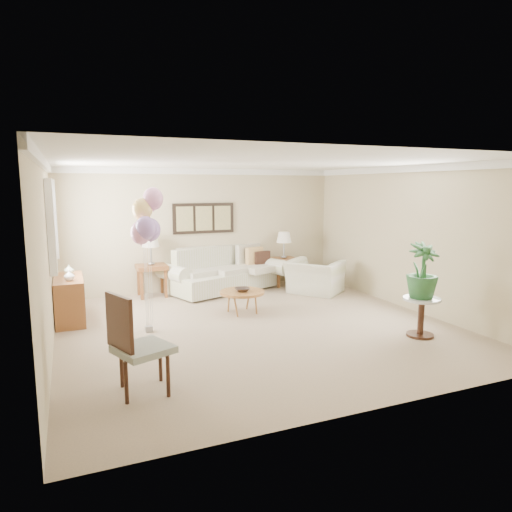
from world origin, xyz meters
The scene contains 18 objects.
ground_plane centered at (0.00, 0.00, 0.00)m, with size 6.00×6.00×0.00m, color tan.
room_shell centered at (-0.11, 0.09, 1.63)m, with size 6.04×6.04×2.60m.
wall_art_triptych centered at (0.00, 2.96, 1.55)m, with size 1.35×0.06×0.65m.
sofa centered at (0.34, 2.64, 0.37)m, with size 2.84×1.67×0.94m.
end_table_left centered at (-1.19, 2.70, 0.55)m, with size 0.60×0.54×0.65m.
end_table_right centered at (1.77, 2.64, 0.52)m, with size 0.57×0.52×0.62m.
lamp_left centered at (-1.19, 2.70, 1.12)m, with size 0.35×0.35×0.62m.
lamp_right centered at (1.77, 2.64, 1.08)m, with size 0.34×0.34×0.60m.
coffee_table centered at (0.07, 0.83, 0.37)m, with size 0.79×0.79×0.40m.
decor_bowl centered at (0.06, 0.80, 0.43)m, with size 0.26×0.26×0.06m, color #31251F.
armchair centered at (2.02, 1.69, 0.35)m, with size 1.07×0.93×0.69m, color silver.
side_table centered at (2.09, -1.38, 0.45)m, with size 0.55×0.55×0.59m.
potted_plant centered at (2.07, -1.37, 1.01)m, with size 0.46×0.46×0.83m, color #29532F.
accent_chair centered at (-2.12, -1.70, 0.58)m, with size 0.70×0.70×1.11m.
credenza centered at (-2.76, 1.50, 0.37)m, with size 0.46×1.20×0.74m.
vase_white centered at (-2.74, 1.21, 0.82)m, with size 0.16×0.16×0.17m, color silver.
vase_sage centered at (-2.74, 1.76, 0.82)m, with size 0.16×0.16×0.17m, color #B6C6AB.
balloon_cluster centered at (-1.62, 0.41, 1.73)m, with size 0.54×0.59×2.22m.
Camera 1 is at (-2.72, -6.53, 2.24)m, focal length 32.00 mm.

